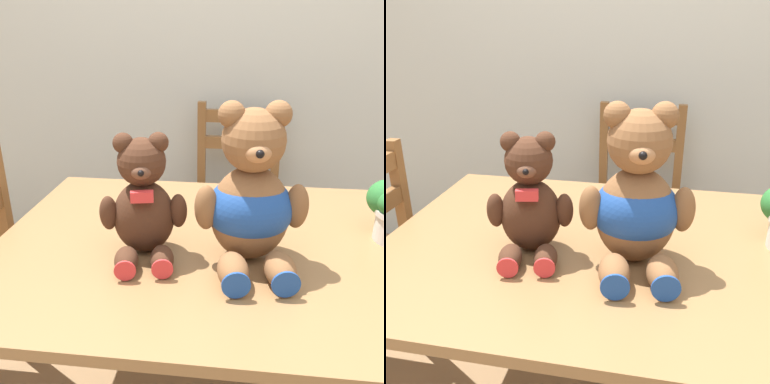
{
  "view_description": "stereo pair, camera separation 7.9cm",
  "coord_description": "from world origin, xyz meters",
  "views": [
    {
      "loc": [
        0.04,
        -0.61,
        1.3
      ],
      "look_at": [
        -0.09,
        0.41,
        0.88
      ],
      "focal_mm": 40.0,
      "sensor_mm": 36.0,
      "label": 1
    },
    {
      "loc": [
        0.12,
        -0.6,
        1.3
      ],
      "look_at": [
        -0.09,
        0.41,
        0.88
      ],
      "focal_mm": 40.0,
      "sensor_mm": 36.0,
      "label": 2
    }
  ],
  "objects": [
    {
      "name": "teddy_bear_left",
      "position": [
        -0.21,
        0.4,
        0.84
      ],
      "size": [
        0.24,
        0.25,
        0.33
      ],
      "rotation": [
        0.0,
        0.0,
        3.34
      ],
      "color": "#472819",
      "rests_on": "dining_table"
    },
    {
      "name": "wall_back",
      "position": [
        0.0,
        1.6,
        1.3
      ],
      "size": [
        8.0,
        0.04,
        2.6
      ],
      "primitive_type": "cube",
      "color": "silver",
      "rests_on": "ground_plane"
    },
    {
      "name": "teddy_bear_right",
      "position": [
        0.07,
        0.4,
        0.87
      ],
      "size": [
        0.3,
        0.32,
        0.42
      ],
      "rotation": [
        0.0,
        0.0,
        3.29
      ],
      "color": "brown",
      "rests_on": "dining_table"
    },
    {
      "name": "wooden_chair_behind",
      "position": [
        0.02,
        1.32,
        0.47
      ],
      "size": [
        0.41,
        0.43,
        0.92
      ],
      "rotation": [
        0.0,
        0.0,
        3.14
      ],
      "color": "brown",
      "rests_on": "ground_plane"
    },
    {
      "name": "dining_table",
      "position": [
        0.0,
        0.47,
        0.61
      ],
      "size": [
        1.32,
        0.95,
        0.7
      ],
      "color": "olive",
      "rests_on": "ground_plane"
    }
  ]
}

